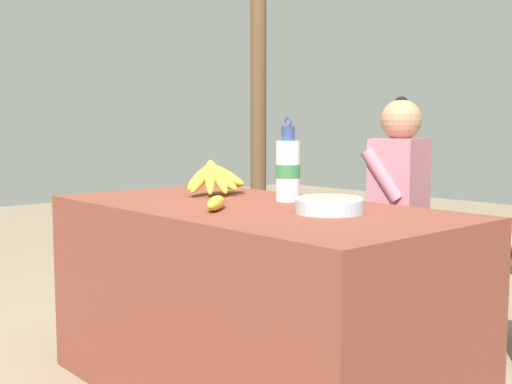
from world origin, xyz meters
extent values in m
cube|color=brown|center=(0.00, 0.00, 0.34)|extent=(1.49, 0.77, 0.68)
sphere|color=#4C381E|center=(-0.38, 0.11, 0.76)|extent=(0.06, 0.06, 0.06)
ellipsoid|color=gold|center=(-0.36, 0.05, 0.75)|extent=(0.09, 0.18, 0.12)
ellipsoid|color=gold|center=(-0.35, 0.05, 0.75)|extent=(0.12, 0.18, 0.13)
ellipsoid|color=gold|center=(-0.32, 0.07, 0.76)|extent=(0.17, 0.14, 0.15)
ellipsoid|color=gold|center=(-0.31, 0.10, 0.76)|extent=(0.17, 0.07, 0.15)
ellipsoid|color=gold|center=(-0.31, 0.12, 0.75)|extent=(0.17, 0.07, 0.12)
ellipsoid|color=gold|center=(-0.33, 0.15, 0.75)|extent=(0.16, 0.14, 0.10)
ellipsoid|color=gold|center=(-0.35, 0.17, 0.75)|extent=(0.11, 0.18, 0.13)
ellipsoid|color=gold|center=(-0.37, 0.18, 0.75)|extent=(0.07, 0.20, 0.12)
cylinder|color=silver|center=(0.32, 0.05, 0.70)|extent=(0.21, 0.21, 0.04)
torus|color=silver|center=(0.32, 0.05, 0.72)|extent=(0.21, 0.21, 0.02)
cylinder|color=#D1B77A|center=(0.32, 0.05, 0.73)|extent=(0.17, 0.17, 0.01)
cylinder|color=white|center=(0.00, 0.18, 0.79)|extent=(0.09, 0.09, 0.22)
cylinder|color=#38844C|center=(0.00, 0.18, 0.79)|extent=(0.09, 0.09, 0.05)
cylinder|color=#33477F|center=(0.00, 0.18, 0.93)|extent=(0.05, 0.05, 0.05)
torus|color=#33477F|center=(0.00, 0.18, 0.97)|extent=(0.04, 0.01, 0.04)
ellipsoid|color=gold|center=(0.02, -0.17, 0.70)|extent=(0.17, 0.18, 0.05)
cube|color=#4C3823|center=(-0.04, 1.09, 0.40)|extent=(1.36, 0.32, 0.04)
cube|color=#4C3823|center=(-0.62, 0.97, 0.19)|extent=(0.06, 0.06, 0.38)
cube|color=#4C3823|center=(-0.62, 1.21, 0.19)|extent=(0.06, 0.06, 0.38)
cylinder|color=#473828|center=(-0.36, 0.89, 0.21)|extent=(0.09, 0.09, 0.41)
cylinder|color=#473828|center=(-0.24, 0.93, 0.42)|extent=(0.31, 0.18, 0.09)
cylinder|color=#473828|center=(-0.42, 1.07, 0.21)|extent=(0.09, 0.09, 0.41)
cylinder|color=#473828|center=(-0.30, 1.10, 0.42)|extent=(0.31, 0.18, 0.09)
cube|color=#C67589|center=(-0.14, 1.06, 0.65)|extent=(0.29, 0.38, 0.48)
cylinder|color=#C67589|center=(-0.12, 0.89, 0.73)|extent=(0.21, 0.12, 0.25)
cylinder|color=#C67589|center=(-0.22, 1.20, 0.73)|extent=(0.21, 0.12, 0.25)
sphere|color=tan|center=(-0.14, 1.06, 0.98)|extent=(0.19, 0.19, 0.19)
sphere|color=black|center=(-0.14, 1.06, 1.05)|extent=(0.07, 0.07, 0.07)
sphere|color=#4C381E|center=(0.34, 1.09, 0.48)|extent=(0.06, 0.06, 0.06)
ellipsoid|color=#9EB24C|center=(0.36, 1.03, 0.49)|extent=(0.11, 0.17, 0.15)
ellipsoid|color=#9EB24C|center=(0.38, 1.04, 0.48)|extent=(0.14, 0.15, 0.13)
ellipsoid|color=#9EB24C|center=(0.39, 1.07, 0.48)|extent=(0.16, 0.08, 0.11)
ellipsoid|color=#9EB24C|center=(0.39, 1.10, 0.48)|extent=(0.16, 0.09, 0.10)
ellipsoid|color=#9EB24C|center=(0.38, 1.13, 0.48)|extent=(0.14, 0.14, 0.09)
ellipsoid|color=#9EB24C|center=(0.35, 1.14, 0.48)|extent=(0.08, 0.16, 0.12)
cylinder|color=brown|center=(-1.38, 1.27, 1.32)|extent=(0.10, 0.10, 2.63)
camera|label=1|loc=(1.65, -1.44, 0.95)|focal=45.00mm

